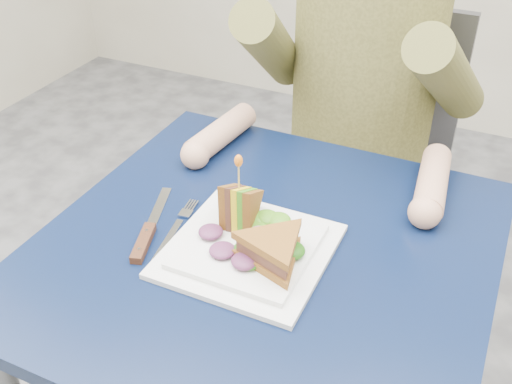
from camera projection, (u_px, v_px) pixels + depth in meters
The scene contains 12 objects.
table at pixel (264, 279), 1.06m from camera, with size 0.75×0.75×0.73m.
chair at pixel (364, 157), 1.62m from camera, with size 0.42×0.40×0.93m.
diner at pixel (367, 37), 1.32m from camera, with size 0.54×0.59×0.74m.
plate at pixel (249, 249), 1.00m from camera, with size 0.26×0.26×0.02m.
sandwich_flat at pixel (273, 250), 0.94m from camera, with size 0.17×0.17×0.05m.
sandwich_upright at pixel (239, 207), 1.02m from camera, with size 0.08×0.13×0.13m.
fork at pixel (174, 230), 1.05m from camera, with size 0.04×0.18×0.01m.
knife at pixel (146, 236), 1.03m from camera, with size 0.09×0.22×0.02m.
toothpick at pixel (239, 175), 0.98m from camera, with size 0.00×0.00×0.06m, color tan.
toothpick_frill at pixel (238, 161), 0.96m from camera, with size 0.01×0.01×0.02m, color orange.
lettuce_spill at pixel (254, 236), 0.99m from camera, with size 0.15×0.13×0.02m, color #337A14, non-canonical shape.
onion_ring at pixel (258, 237), 0.98m from camera, with size 0.04×0.04×0.01m, color #9E4C7A.
Camera 1 is at (0.32, -0.72, 1.38)m, focal length 42.00 mm.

